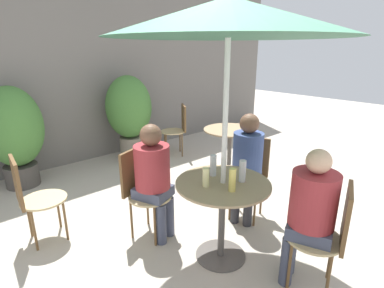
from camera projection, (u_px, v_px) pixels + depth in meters
The scene contains 19 objects.
ground_plane at pixel (213, 273), 2.57m from camera, with size 20.00×20.00×0.00m, color #B2A899.
storefront_wall at pixel (55, 72), 4.54m from camera, with size 10.00×0.06×3.00m.
cafe_table_near at pixel (222, 201), 2.61m from camera, with size 0.82×0.82×0.75m.
cafe_table_far at pixel (230, 143), 4.30m from camera, with size 0.76×0.76×0.75m.
bistro_chair_0 at pixel (330, 230), 2.25m from camera, with size 0.46×0.48×0.90m.
bistro_chair_1 at pixel (250, 170), 3.36m from camera, with size 0.48×0.46×0.90m.
bistro_chair_2 at pixel (141, 185), 2.99m from camera, with size 0.46×0.48×0.90m.
bistro_chair_3 at pixel (179, 126), 5.29m from camera, with size 0.49×0.48×0.90m.
bistro_chair_4 at pixel (31, 193), 2.83m from camera, with size 0.44×0.43×0.90m.
seated_person_0 at pixel (310, 208), 2.27m from camera, with size 0.39×0.41×1.16m.
seated_person_1 at pixel (247, 159), 3.17m from camera, with size 0.38×0.36×1.21m.
seated_person_2 at pixel (154, 173), 2.87m from camera, with size 0.39×0.41×1.18m.
beer_glass_0 at pixel (232, 180), 2.38m from camera, with size 0.06×0.06×0.19m.
beer_glass_1 at pixel (242, 171), 2.55m from camera, with size 0.06×0.06×0.19m.
beer_glass_2 at pixel (213, 165), 2.67m from camera, with size 0.06×0.06×0.19m.
beer_glass_3 at pixel (206, 177), 2.47m from camera, with size 0.06×0.06×0.16m.
potted_plant_0 at pixel (14, 131), 3.98m from camera, with size 0.75×0.75×1.39m.
potted_plant_1 at pixel (129, 110), 5.03m from camera, with size 0.76×0.76×1.42m.
umbrella at pixel (229, 18), 2.16m from camera, with size 1.84×1.84×2.20m.
Camera 1 is at (-1.53, -1.46, 1.84)m, focal length 28.00 mm.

